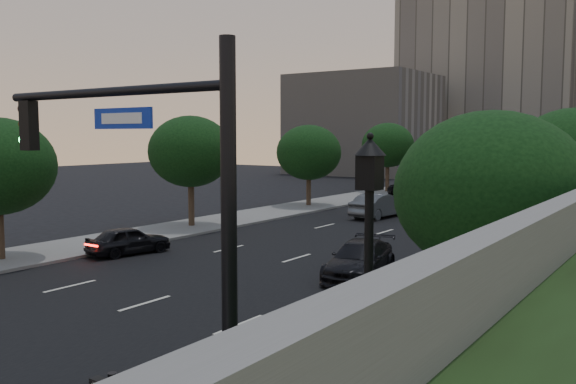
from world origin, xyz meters
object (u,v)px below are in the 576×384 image
Objects in this scene: sedan_mid_left at (379,206)px; sedan_far_right at (526,212)px; traffic_signal_mast at (177,255)px; sedan_near_left at (129,240)px; pedestrian_a at (407,320)px; street_lamp at (368,283)px; sedan_far_left at (414,188)px; pedestrian_c at (526,261)px; sedan_near_right at (360,260)px; pedestrian_b at (546,291)px.

sedan_mid_left reaches higher than sedan_far_right.
sedan_far_right is (-2.51, 33.41, -2.98)m from traffic_signal_mast.
sedan_near_left is 17.12m from pedestrian_a.
street_lamp is at bearing 80.61° from pedestrian_a.
sedan_far_left is at bearing 108.42° from traffic_signal_mast.
sedan_near_right is at bearing 20.50° from pedestrian_c.
pedestrian_b is at bearing 133.74° from sedan_far_left.
sedan_near_right reaches higher than sedan_far_right.
sedan_mid_left is 17.61m from sedan_near_right.
sedan_far_left is at bearing -78.19° from sedan_near_left.
pedestrian_b reaches higher than sedan_far_left.
pedestrian_c is at bearing -110.21° from pedestrian_a.
sedan_near_right is at bearing -7.17° from pedestrian_b.
pedestrian_b is (14.37, -18.21, 0.19)m from sedan_mid_left.
pedestrian_b reaches higher than sedan_far_right.
traffic_signal_mast reaches higher than sedan_near_right.
pedestrian_c is at bearing 84.09° from traffic_signal_mast.
pedestrian_c is at bearing -154.87° from sedan_near_left.
sedan_near_right is 2.58× the size of pedestrian_a.
sedan_near_right is 1.20× the size of sedan_far_right.
sedan_mid_left is 2.64× the size of pedestrian_a.
pedestrian_a is at bearing 77.28° from pedestrian_b.
street_lamp reaches higher than sedan_far_right.
sedan_near_right is 7.56m from pedestrian_b.
sedan_near_left is 2.28× the size of pedestrian_b.
traffic_signal_mast reaches higher than pedestrian_a.
sedan_near_right is at bearing 124.35° from sedan_far_left.
sedan_far_left is 3.03× the size of pedestrian_b.
sedan_far_left is (-14.96, 44.90, -2.95)m from traffic_signal_mast.
sedan_near_left is at bearing 81.72° from sedan_mid_left.
traffic_signal_mast is 33.64m from sedan_far_right.
sedan_far_right is 18.05m from pedestrian_c.
street_lamp is 44.24m from sedan_far_left.
traffic_signal_mast is 19.58m from sedan_near_left.
pedestrian_c is at bearing -60.12° from pedestrian_b.
sedan_far_left is 2.93× the size of pedestrian_c.
sedan_mid_left is at bearing 119.17° from sedan_far_left.
traffic_signal_mast is at bearing -110.46° from street_lamp.
sedan_near_right is (-4.10, 13.97, -2.96)m from traffic_signal_mast.
sedan_mid_left is at bearing -45.49° from pedestrian_c.
traffic_signal_mast is 1.79× the size of sedan_near_left.
street_lamp is 29.17m from sedan_mid_left.
street_lamp is at bearing 166.13° from sedan_near_left.
sedan_far_left is at bearing -57.85° from pedestrian_c.
sedan_mid_left is 19.18m from pedestrian_c.
sedan_far_left is (-16.40, 41.05, -1.91)m from street_lamp.
pedestrian_b is (5.66, -21.55, 0.32)m from sedan_far_right.
sedan_mid_left is (-11.21, 30.08, -2.85)m from traffic_signal_mast.
pedestrian_a is (3.58, -26.76, 0.40)m from sedan_far_right.
pedestrian_a is at bearing 174.05° from sedan_near_left.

